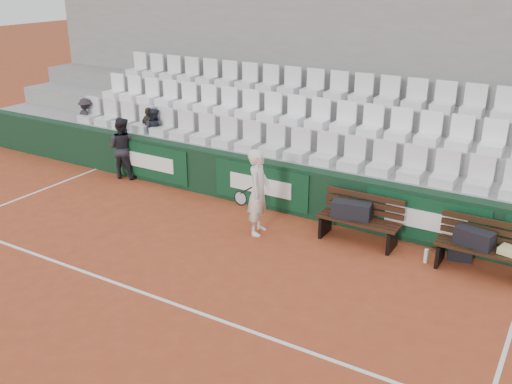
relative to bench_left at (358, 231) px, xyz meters
The scene contains 23 objects.
ground 4.00m from the bench_left, 122.17° to the right, with size 80.00×80.00×0.00m, color #A24324.
court_baseline 4.00m from the bench_left, 122.17° to the right, with size 18.00×0.06×0.01m, color white.
back_barrier 2.16m from the bench_left, 163.49° to the left, with size 18.00×0.34×1.00m.
grandstand_tier_front 2.48m from the bench_left, 149.68° to the left, with size 18.00×0.95×1.00m, color gray.
grandstand_tier_mid 3.10m from the bench_left, 134.11° to the left, with size 18.00×0.95×1.45m, color gray.
grandstand_tier_back 3.86m from the bench_left, 124.08° to the left, with size 18.00×0.95×1.90m, color gray.
grandstand_rear_wall 4.76m from the bench_left, 119.44° to the left, with size 18.00×0.30×4.40m, color gray.
seat_row_front 2.62m from the bench_left, 153.32° to the left, with size 11.90×0.44×0.63m, color silver.
seat_row_mid 3.31m from the bench_left, 136.50° to the left, with size 11.90×0.44×0.63m, color white.
seat_row_back 4.16m from the bench_left, 125.62° to the left, with size 11.90×0.44×0.63m, color silver.
bench_left is the anchor object (origin of this frame).
bench_right 2.16m from the bench_left, ahead, with size 1.50×0.56×0.45m, color black.
sports_bag_left 0.41m from the bench_left, behind, with size 0.70×0.30×0.30m, color black.
sports_bag_right 2.03m from the bench_left, ahead, with size 0.61×0.29×0.29m, color black.
towel 2.60m from the bench_left, ahead, with size 0.37×0.27×0.10m, color beige.
sports_bag_ground 1.79m from the bench_left, ahead, with size 0.41×0.25×0.25m, color black.
water_bottle_near 0.84m from the bench_left, 163.92° to the left, with size 0.08×0.08×0.28m, color silver.
water_bottle_far 1.31m from the bench_left, ahead, with size 0.07×0.07×0.25m, color silver.
tennis_player 1.96m from the bench_left, 161.79° to the right, with size 0.76×0.68×1.65m.
ball_kid 6.15m from the bench_left, behind, with size 0.72×0.56×1.47m, color black.
spectator_a 8.16m from the bench_left, behind, with size 0.67×0.38×1.04m, color #271F25.
spectator_b 6.09m from the bench_left, 169.17° to the left, with size 0.61×0.26×1.05m, color #2E2924.
spectator_c 5.94m from the bench_left, 168.87° to the left, with size 0.51×0.40×1.05m, color #1F242E.
Camera 1 is at (5.36, -5.67, 4.71)m, focal length 40.00 mm.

